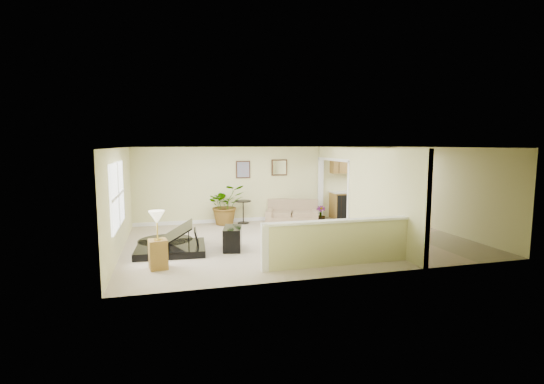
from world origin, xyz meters
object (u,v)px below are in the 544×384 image
object	(u,v)px
piano_bench	(233,238)
small_plant	(321,216)
piano	(168,225)
lamp_stand	(158,244)
accent_table	(243,209)
loveseat	(292,211)
palm_plant	(226,205)

from	to	relation	value
piano_bench	small_plant	distance (m)	4.15
piano	lamp_stand	bearing A→B (deg)	-95.68
accent_table	small_plant	xyz separation A→B (m)	(2.47, -0.61, -0.24)
piano	small_plant	size ratio (longest dim) A/B	3.53
loveseat	small_plant	xyz separation A→B (m)	(0.87, -0.38, -0.13)
lamp_stand	piano_bench	bearing A→B (deg)	32.82
piano	loveseat	bearing A→B (deg)	36.55
piano	accent_table	distance (m)	3.70
loveseat	accent_table	distance (m)	1.62
piano	accent_table	xyz separation A→B (m)	(2.37, 2.83, -0.15)
loveseat	lamp_stand	size ratio (longest dim) A/B	1.66
small_plant	lamp_stand	distance (m)	6.23
accent_table	lamp_stand	distance (m)	4.96
palm_plant	accent_table	bearing A→B (deg)	0.00
palm_plant	lamp_stand	xyz separation A→B (m)	(-2.01, -4.23, -0.12)
loveseat	palm_plant	size ratio (longest dim) A/B	1.52
loveseat	palm_plant	bearing A→B (deg)	-165.42
small_plant	piano	bearing A→B (deg)	-155.31
piano_bench	loveseat	distance (m)	3.77
palm_plant	small_plant	xyz separation A→B (m)	(3.04, -0.61, -0.39)
piano_bench	lamp_stand	distance (m)	2.09
piano	palm_plant	bearing A→B (deg)	60.98
accent_table	palm_plant	world-z (taller)	palm_plant
loveseat	accent_table	world-z (taller)	loveseat
loveseat	piano_bench	bearing A→B (deg)	-109.66
piano	palm_plant	world-z (taller)	piano
piano_bench	lamp_stand	size ratio (longest dim) A/B	0.68
loveseat	accent_table	bearing A→B (deg)	-167.62
small_plant	lamp_stand	xyz separation A→B (m)	(-5.06, -3.62, 0.27)
small_plant	lamp_stand	world-z (taller)	lamp_stand
lamp_stand	piano	bearing A→B (deg)	81.01
palm_plant	loveseat	bearing A→B (deg)	-6.15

